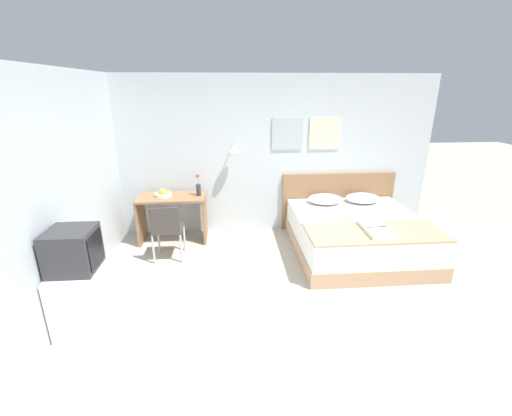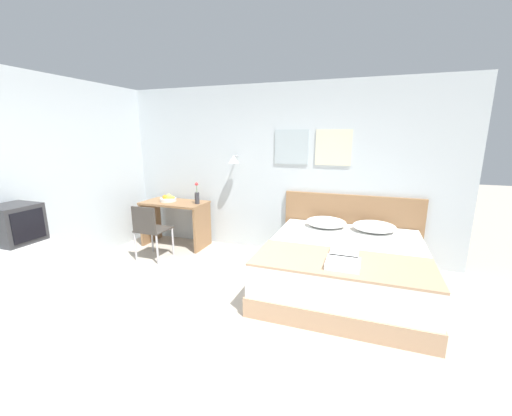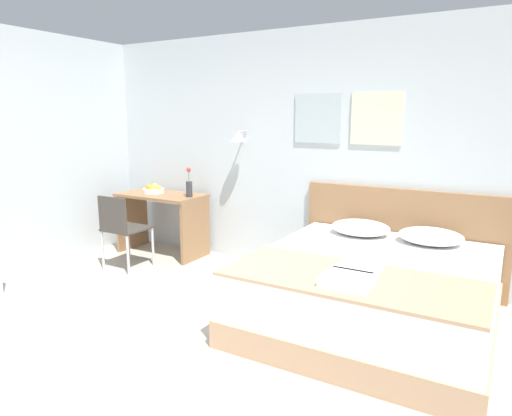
# 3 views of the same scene
# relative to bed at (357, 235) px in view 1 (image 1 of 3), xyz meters

# --- Properties ---
(ground_plane) EXTENTS (24.00, 24.00, 0.00)m
(ground_plane) POSITION_rel_bed_xyz_m (-1.30, -1.48, -0.29)
(ground_plane) COLOR #B2A899
(wall_back) EXTENTS (5.73, 0.31, 2.65)m
(wall_back) POSITION_rel_bed_xyz_m (-1.29, 1.08, 1.04)
(wall_back) COLOR silver
(wall_back) RESTS_ON ground_plane
(wall_left) EXTENTS (0.06, 5.53, 2.65)m
(wall_left) POSITION_rel_bed_xyz_m (-3.79, -1.71, 1.04)
(wall_left) COLOR silver
(wall_left) RESTS_ON ground_plane
(bed) EXTENTS (1.88, 1.99, 0.58)m
(bed) POSITION_rel_bed_xyz_m (0.00, 0.00, 0.00)
(bed) COLOR tan
(bed) RESTS_ON ground_plane
(headboard) EXTENTS (2.00, 0.06, 1.02)m
(headboard) POSITION_rel_bed_xyz_m (-0.00, 1.02, 0.22)
(headboard) COLOR #8E6642
(headboard) RESTS_ON ground_plane
(pillow_left) EXTENTS (0.57, 0.47, 0.14)m
(pillow_left) POSITION_rel_bed_xyz_m (-0.33, 0.71, 0.36)
(pillow_left) COLOR white
(pillow_left) RESTS_ON bed
(pillow_right) EXTENTS (0.57, 0.47, 0.14)m
(pillow_right) POSITION_rel_bed_xyz_m (0.33, 0.71, 0.36)
(pillow_right) COLOR white
(pillow_right) RESTS_ON bed
(throw_blanket) EXTENTS (1.83, 0.79, 0.02)m
(throw_blanket) POSITION_rel_bed_xyz_m (-0.00, -0.58, 0.30)
(throw_blanket) COLOR tan
(throw_blanket) RESTS_ON bed
(folded_towel_near_foot) EXTENTS (0.29, 0.31, 0.06)m
(folded_towel_near_foot) POSITION_rel_bed_xyz_m (0.02, -0.44, 0.35)
(folded_towel_near_foot) COLOR white
(folded_towel_near_foot) RESTS_ON throw_blanket
(folded_towel_mid_bed) EXTENTS (0.33, 0.30, 0.06)m
(folded_towel_mid_bed) POSITION_rel_bed_xyz_m (0.03, -0.71, 0.35)
(folded_towel_mid_bed) COLOR white
(folded_towel_mid_bed) RESTS_ON throw_blanket
(desk) EXTENTS (1.08, 0.58, 0.77)m
(desk) POSITION_rel_bed_xyz_m (-2.88, 0.70, 0.24)
(desk) COLOR #8E6642
(desk) RESTS_ON ground_plane
(desk_chair) EXTENTS (0.44, 0.44, 0.86)m
(desk_chair) POSITION_rel_bed_xyz_m (-2.86, -0.02, 0.23)
(desk_chair) COLOR #3D3833
(desk_chair) RESTS_ON ground_plane
(fruit_bowl) EXTENTS (0.28, 0.27, 0.12)m
(fruit_bowl) POSITION_rel_bed_xyz_m (-3.00, 0.70, 0.53)
(fruit_bowl) COLOR silver
(fruit_bowl) RESTS_ON desk
(flower_vase) EXTENTS (0.08, 0.08, 0.36)m
(flower_vase) POSITION_rel_bed_xyz_m (-2.43, 0.70, 0.61)
(flower_vase) COLOR #333338
(flower_vase) RESTS_ON desk
(tv_stand) EXTENTS (0.46, 0.60, 0.69)m
(tv_stand) POSITION_rel_bed_xyz_m (-3.51, -1.47, 0.06)
(tv_stand) COLOR white
(tv_stand) RESTS_ON ground_plane
(television) EXTENTS (0.45, 0.44, 0.43)m
(television) POSITION_rel_bed_xyz_m (-3.51, -1.47, 0.62)
(television) COLOR #2D2D30
(television) RESTS_ON tv_stand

